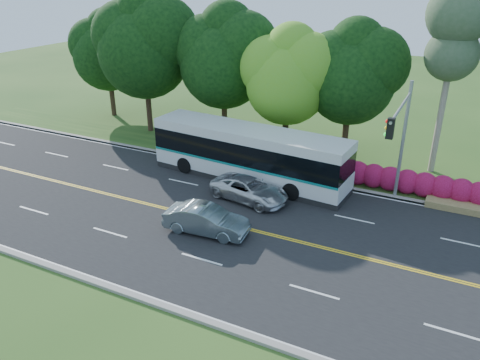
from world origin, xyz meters
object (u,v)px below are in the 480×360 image
at_px(transit_bus, 249,155).
at_px(sedan, 206,220).
at_px(traffic_signal, 400,132).
at_px(suv, 249,189).

relative_size(transit_bus, sedan, 3.00).
bearing_deg(traffic_signal, transit_bus, 177.47).
height_order(transit_bus, sedan, transit_bus).
relative_size(traffic_signal, sedan, 1.59).
height_order(traffic_signal, suv, traffic_signal).
bearing_deg(suv, transit_bus, 35.93).
height_order(traffic_signal, sedan, traffic_signal).
xyz_separation_m(traffic_signal, transit_bus, (-8.96, 0.40, -2.97)).
bearing_deg(traffic_signal, suv, -163.39).
bearing_deg(sedan, transit_bus, 2.47).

